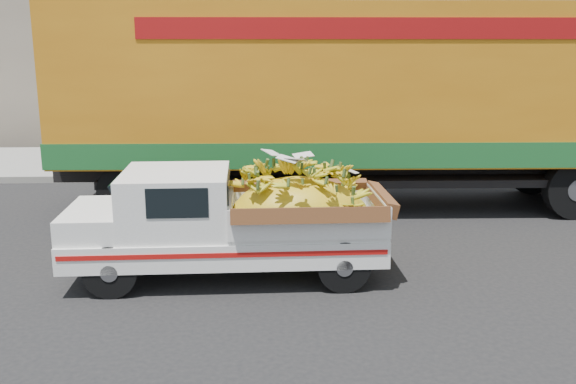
{
  "coord_description": "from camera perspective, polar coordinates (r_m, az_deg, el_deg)",
  "views": [
    {
      "loc": [
        -1.5,
        -8.41,
        3.15
      ],
      "look_at": [
        -1.1,
        0.56,
        1.03
      ],
      "focal_mm": 40.0,
      "sensor_mm": 36.0,
      "label": 1
    }
  ],
  "objects": [
    {
      "name": "ground",
      "position": [
        9.1,
        7.16,
        -7.05
      ],
      "size": [
        100.0,
        100.0,
        0.0
      ],
      "primitive_type": "plane",
      "color": "black",
      "rests_on": "ground"
    },
    {
      "name": "pickup_truck",
      "position": [
        8.68,
        -3.37,
        -2.48
      ],
      "size": [
        4.24,
        1.63,
        1.47
      ],
      "rotation": [
        0.0,
        0.0,
        0.02
      ],
      "color": "black",
      "rests_on": "ground"
    },
    {
      "name": "sidewalk",
      "position": [
        16.99,
        2.59,
        2.86
      ],
      "size": [
        60.0,
        4.0,
        0.14
      ],
      "primitive_type": "cube",
      "color": "gray",
      "rests_on": "ground"
    },
    {
      "name": "building_left",
      "position": [
        23.47,
        -18.95,
        11.03
      ],
      "size": [
        18.0,
        6.0,
        5.0
      ],
      "primitive_type": "cube",
      "color": "gray",
      "rests_on": "ground"
    },
    {
      "name": "semi_trailer",
      "position": [
        12.34,
        7.94,
        8.4
      ],
      "size": [
        12.02,
        2.75,
        3.8
      ],
      "rotation": [
        0.0,
        0.0,
        -0.02
      ],
      "color": "black",
      "rests_on": "ground"
    },
    {
      "name": "curb",
      "position": [
        14.94,
        3.3,
        1.42
      ],
      "size": [
        60.0,
        0.25,
        0.15
      ],
      "primitive_type": "cube",
      "color": "gray",
      "rests_on": "ground"
    }
  ]
}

